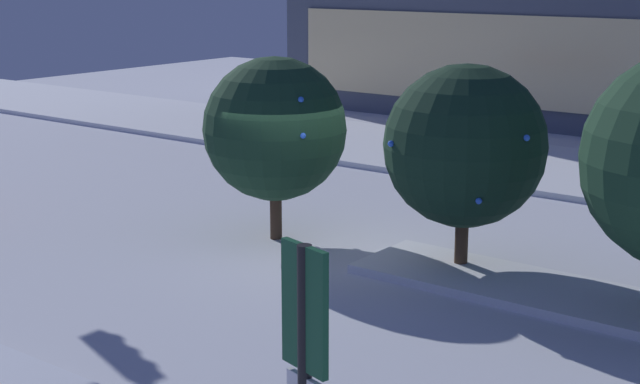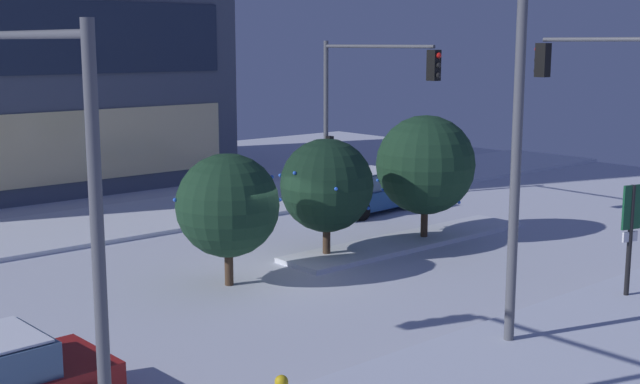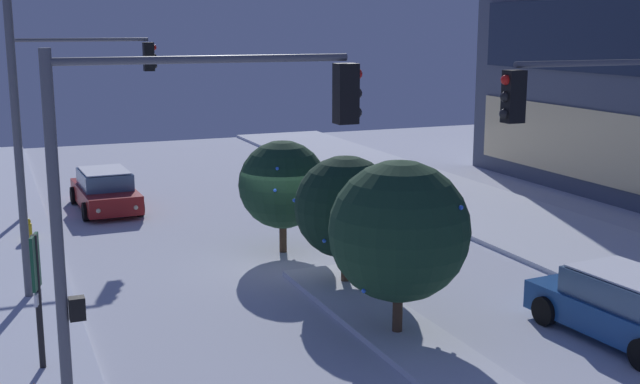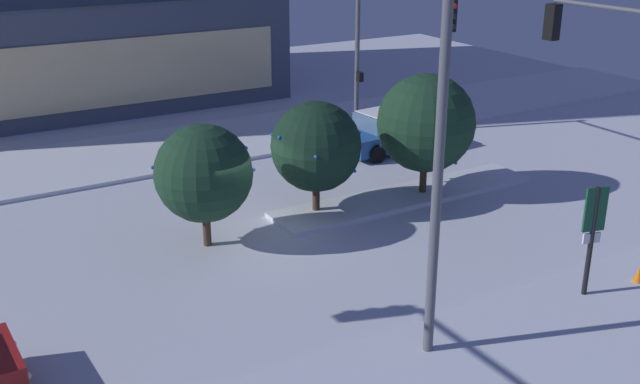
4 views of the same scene
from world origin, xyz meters
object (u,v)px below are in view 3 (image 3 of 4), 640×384
Objects in this scene: street_lamp_arched at (48,86)px; decorated_tree_left_of_median at (283,185)px; car_far at (625,307)px; traffic_light_corner_near_left at (73,90)px; car_near at (105,191)px; traffic_light_corner_near_right at (182,174)px; traffic_light_corner_far_right at (637,142)px; fire_hydrant at (28,232)px; parking_info_sign at (37,286)px; decorated_tree_median at (346,207)px; decorated_tree_right_of_median at (399,231)px.

street_lamp_arched is 7.44m from decorated_tree_left_of_median.
traffic_light_corner_near_left reaches higher than car_far.
street_lamp_arched is 2.40× the size of decorated_tree_left_of_median.
car_near is 8.91m from decorated_tree_left_of_median.
traffic_light_corner_near_right reaches higher than car_near.
traffic_light_corner_far_right is 17.82m from fire_hydrant.
traffic_light_corner_far_right is 10.47m from decorated_tree_left_of_median.
traffic_light_corner_near_left is 2.28× the size of parking_info_sign.
car_near is at bearing 92.68° from parking_info_sign.
decorated_tree_median is at bearing -62.23° from traffic_light_corner_near_left.
traffic_light_corner_near_left is 1.00× the size of traffic_light_corner_near_right.
decorated_tree_left_of_median is (3.83, 7.01, 1.66)m from fire_hydrant.
car_far is 10.37m from decorated_tree_left_of_median.
traffic_light_corner_near_left is at bearing 90.00° from traffic_light_corner_near_right.
car_far is 1.30× the size of decorated_tree_median.
traffic_light_corner_far_right is at bearing 36.73° from decorated_tree_median.
street_lamp_arched is 9.83× the size of fire_hydrant.
car_near is 1.05× the size of car_far.
street_lamp_arched is 2.36× the size of decorated_tree_median.
car_near is 0.74× the size of traffic_light_corner_near_right.
decorated_tree_median is at bearing 173.84° from decorated_tree_right_of_median.
traffic_light_corner_near_right reaches higher than decorated_tree_left_of_median.
fire_hydrant is at bearing -147.79° from decorated_tree_right_of_median.
traffic_light_corner_near_right is 9.69m from traffic_light_corner_far_right.
traffic_light_corner_near_right is 1.89× the size of decorated_tree_left_of_median.
decorated_tree_left_of_median is 0.86× the size of decorated_tree_right_of_median.
traffic_light_corner_near_right reaches higher than fire_hydrant.
decorated_tree_left_of_median reaches higher than fire_hydrant.
car_far is 3.56m from traffic_light_corner_far_right.
car_far is at bearing 24.86° from car_near.
parking_info_sign is 0.72× the size of decorated_tree_right_of_median.
traffic_light_corner_near_left is 1.63× the size of decorated_tree_right_of_median.
traffic_light_corner_near_right is at bearing 7.86° from fire_hydrant.
traffic_light_corner_near_left reaches higher than decorated_tree_left_of_median.
decorated_tree_right_of_median is (11.15, 7.02, 1.98)m from fire_hydrant.
traffic_light_corner_far_right reaches higher than decorated_tree_right_of_median.
decorated_tree_right_of_median is (14.20, 5.15, -2.09)m from traffic_light_corner_near_left.
traffic_light_corner_near_left is at bearing -143.27° from decorated_tree_left_of_median.
decorated_tree_right_of_median is (15.11, 4.13, 1.67)m from car_near.
car_far is 0.70× the size of traffic_light_corner_near_left.
car_far is 5.16m from decorated_tree_right_of_median.
car_far is 1.14× the size of decorated_tree_right_of_median.
traffic_light_corner_near_right reaches higher than decorated_tree_right_of_median.
street_lamp_arched is 2.07× the size of decorated_tree_right_of_median.
traffic_light_corner_far_right is 12.36m from parking_info_sign.
car_near is 19.09m from car_far.
fire_hydrant is 8.16m from decorated_tree_left_of_median.
decorated_tree_median reaches higher than decorated_tree_left_of_median.
traffic_light_corner_near_right is 1.04× the size of traffic_light_corner_far_right.
car_far is at bearing 36.17° from decorated_tree_median.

